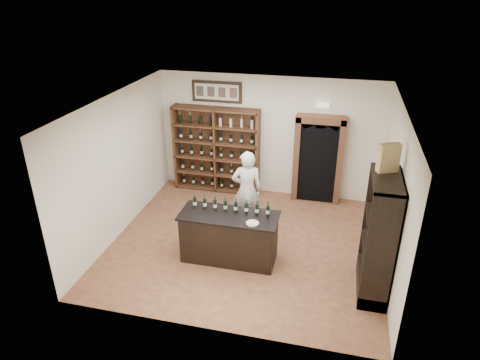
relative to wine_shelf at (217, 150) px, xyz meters
The scene contains 22 objects.
floor 2.89m from the wine_shelf, 60.87° to the right, with size 5.50×5.50×0.00m, color olive.
ceiling 3.28m from the wine_shelf, 60.87° to the right, with size 5.50×5.50×0.00m, color white.
wall_back 1.37m from the wine_shelf, ahead, with size 5.50×0.04×3.00m, color white.
wall_left 2.78m from the wine_shelf, 121.86° to the right, with size 0.04×5.00×3.00m, color white.
wall_right 4.69m from the wine_shelf, 29.94° to the right, with size 0.04×5.00×3.00m, color white.
wine_shelf is the anchor object (origin of this frame).
framed_picture 1.46m from the wine_shelf, 90.00° to the left, with size 1.25×0.04×0.52m, color black.
arched_doorway 2.55m from the wine_shelf, ahead, with size 1.17×0.35×2.17m.
emergency_light 2.86m from the wine_shelf, ahead, with size 0.30×0.10×0.10m, color white.
tasting_counter 3.19m from the wine_shelf, 69.44° to the right, with size 1.88×0.78×1.00m.
counter_bottle_0 2.83m from the wine_shelf, 82.28° to the right, with size 0.07×0.07×0.30m.
counter_bottle_1 2.86m from the wine_shelf, 78.20° to the right, with size 0.07×0.07×0.30m.
counter_bottle_2 2.91m from the wine_shelf, 74.24° to the right, with size 0.07×0.07×0.30m.
counter_bottle_3 2.98m from the wine_shelf, 70.43° to the right, with size 0.07×0.07×0.30m.
counter_bottle_4 3.05m from the wine_shelf, 66.79° to the right, with size 0.07×0.07×0.30m.
counter_bottle_5 3.14m from the wine_shelf, 63.33° to the right, with size 0.07×0.07×0.30m.
counter_bottle_6 3.24m from the wine_shelf, 60.07° to the right, with size 0.07×0.07×0.30m.
counter_bottle_7 3.34m from the wine_shelf, 57.02° to the right, with size 0.07×0.07×0.30m.
side_cabinet 5.02m from the wine_shelf, 40.21° to the right, with size 0.48×1.20×2.20m.
shopkeeper 2.04m from the wine_shelf, 54.99° to the right, with size 0.66×0.43×1.80m, color silver.
plate 3.53m from the wine_shelf, 63.02° to the right, with size 0.24×0.24×0.02m, color beige.
wine_crate 4.99m from the wine_shelf, 38.15° to the right, with size 0.34×0.14×0.48m, color tan.
Camera 1 is at (1.64, -7.36, 5.07)m, focal length 32.00 mm.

